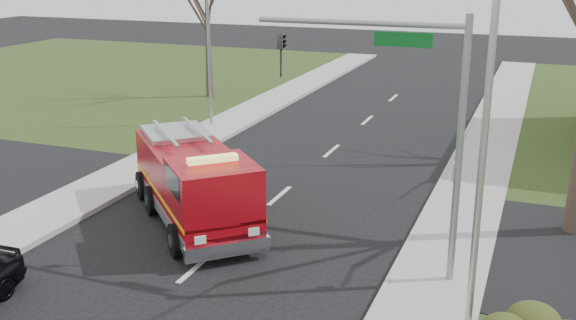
% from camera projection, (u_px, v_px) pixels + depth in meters
% --- Properties ---
extents(ground, '(120.00, 120.00, 0.00)m').
position_uv_depth(ground, '(197.00, 267.00, 18.15)').
color(ground, black).
rests_on(ground, ground).
extents(sidewalk_right, '(2.40, 80.00, 0.15)m').
position_uv_depth(sidewalk_right, '(427.00, 306.00, 15.99)').
color(sidewalk_right, '#979792').
rests_on(sidewalk_right, ground).
extents(sidewalk_left, '(2.40, 80.00, 0.15)m').
position_uv_depth(sidewalk_left, '(14.00, 232.00, 20.27)').
color(sidewalk_left, '#979792').
rests_on(sidewalk_left, ground).
extents(bare_tree_left, '(4.50, 4.50, 9.00)m').
position_uv_depth(bare_tree_left, '(207.00, 1.00, 37.81)').
color(bare_tree_left, '#3A2B22').
rests_on(bare_tree_left, ground).
extents(traffic_signal_mast, '(5.29, 0.18, 6.80)m').
position_uv_depth(traffic_signal_mast, '(409.00, 100.00, 16.31)').
color(traffic_signal_mast, gray).
rests_on(traffic_signal_mast, ground).
extents(streetlight_pole, '(1.48, 0.16, 8.40)m').
position_uv_depth(streetlight_pole, '(482.00, 133.00, 13.91)').
color(streetlight_pole, '#B7BABF').
rests_on(streetlight_pole, ground).
extents(utility_pole_far, '(0.14, 0.14, 7.00)m').
position_uv_depth(utility_pole_far, '(209.00, 55.00, 31.96)').
color(utility_pole_far, gray).
rests_on(utility_pole_far, ground).
extents(fire_engine, '(6.41, 6.58, 2.76)m').
position_uv_depth(fire_engine, '(195.00, 185.00, 20.86)').
color(fire_engine, '#9A070F').
rests_on(fire_engine, ground).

